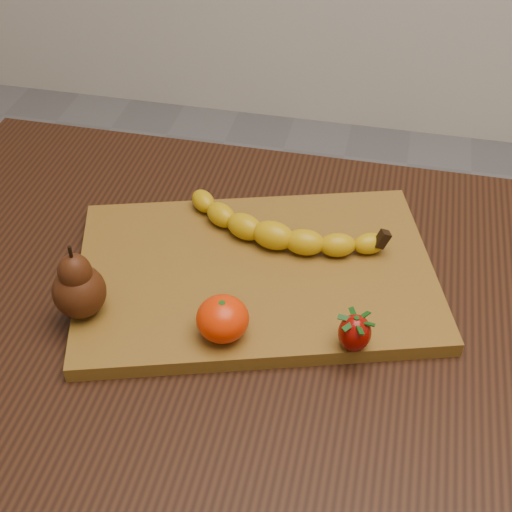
% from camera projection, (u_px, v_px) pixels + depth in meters
% --- Properties ---
extents(table, '(1.00, 0.70, 0.76)m').
position_uv_depth(table, '(240.00, 354.00, 0.95)').
color(table, black).
rests_on(table, ground).
extents(cutting_board, '(0.52, 0.42, 0.02)m').
position_uv_depth(cutting_board, '(256.00, 274.00, 0.91)').
color(cutting_board, brown).
rests_on(cutting_board, table).
extents(banana, '(0.25, 0.10, 0.04)m').
position_uv_depth(banana, '(273.00, 235.00, 0.93)').
color(banana, '#C39A09').
rests_on(banana, cutting_board).
extents(pear, '(0.07, 0.07, 0.10)m').
position_uv_depth(pear, '(77.00, 280.00, 0.82)').
color(pear, '#3F1C0A').
rests_on(pear, cutting_board).
extents(mandarin, '(0.07, 0.07, 0.05)m').
position_uv_depth(mandarin, '(223.00, 319.00, 0.80)').
color(mandarin, red).
rests_on(mandarin, cutting_board).
extents(strawberry, '(0.04, 0.04, 0.05)m').
position_uv_depth(strawberry, '(355.00, 332.00, 0.79)').
color(strawberry, '#850903').
rests_on(strawberry, cutting_board).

